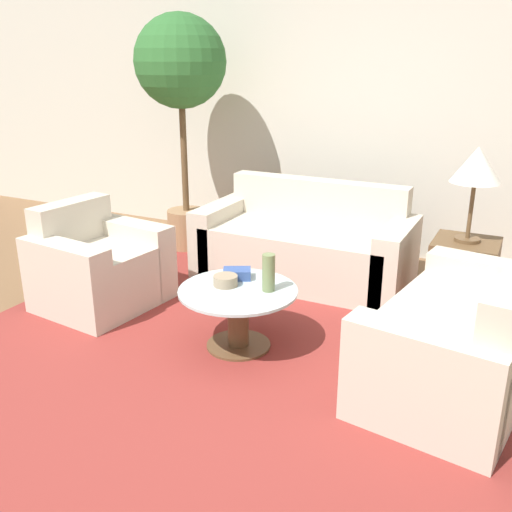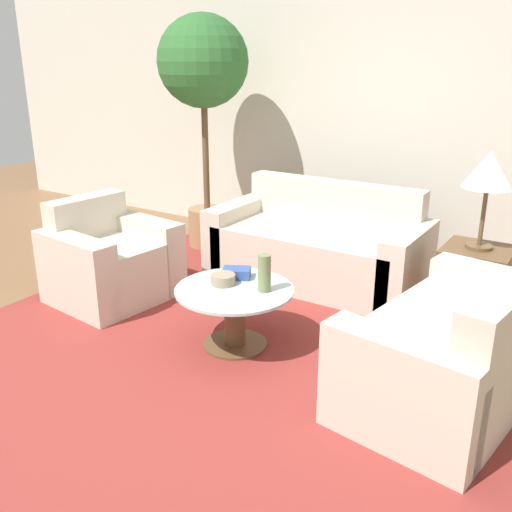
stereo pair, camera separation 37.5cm
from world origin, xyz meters
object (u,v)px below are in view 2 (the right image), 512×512
at_px(potted_plant, 203,77).
at_px(bowl, 223,279).
at_px(loveseat, 463,354).
at_px(armchair, 109,263).
at_px(book_stack, 237,273).
at_px(table_lamp, 489,172).
at_px(vase, 264,273).
at_px(sofa_main, 319,248).
at_px(coffee_table, 235,309).

bearing_deg(potted_plant, bowl, -49.69).
bearing_deg(bowl, loveseat, 5.62).
distance_m(armchair, book_stack, 1.21).
height_order(table_lamp, bowl, table_lamp).
distance_m(potted_plant, vase, 2.47).
bearing_deg(armchair, bowl, -89.65).
distance_m(sofa_main, vase, 1.34).
distance_m(potted_plant, bowl, 2.37).
distance_m(armchair, bowl, 1.21).
xyz_separation_m(armchair, coffee_table, (1.29, -0.14, -0.02)).
bearing_deg(loveseat, vase, -76.85).
bearing_deg(book_stack, sofa_main, 61.87).
bearing_deg(vase, potted_plant, 136.69).
bearing_deg(armchair, coffee_table, -90.10).
relative_size(sofa_main, bowl, 11.25).
bearing_deg(loveseat, potted_plant, -108.30).
distance_m(coffee_table, vase, 0.32).
distance_m(loveseat, bowl, 1.50).
distance_m(loveseat, vase, 1.23).
bearing_deg(book_stack, bowl, -120.56).
height_order(loveseat, book_stack, loveseat).
bearing_deg(vase, table_lamp, 47.88).
xyz_separation_m(loveseat, potted_plant, (-2.82, 1.42, 1.34)).
bearing_deg(sofa_main, loveseat, -39.11).
bearing_deg(potted_plant, vase, -43.31).
height_order(potted_plant, book_stack, potted_plant).
xyz_separation_m(armchair, book_stack, (1.20, 0.02, 0.16)).
bearing_deg(table_lamp, coffee_table, -135.02).
relative_size(armchair, bowl, 5.91).
relative_size(loveseat, potted_plant, 0.70).
bearing_deg(loveseat, coffee_table, -74.61).
xyz_separation_m(table_lamp, bowl, (-1.30, -1.18, -0.64)).
height_order(vase, bowl, vase).
xyz_separation_m(sofa_main, book_stack, (-0.01, -1.20, 0.16)).
height_order(loveseat, bowl, loveseat).
height_order(sofa_main, bowl, sofa_main).
distance_m(coffee_table, table_lamp, 1.88).
xyz_separation_m(sofa_main, potted_plant, (-1.35, 0.23, 1.34)).
bearing_deg(sofa_main, book_stack, -90.68).
xyz_separation_m(loveseat, book_stack, (-1.48, -0.01, 0.16)).
relative_size(sofa_main, armchair, 1.90).
xyz_separation_m(sofa_main, vase, (0.26, -1.29, 0.25)).
xyz_separation_m(armchair, bowl, (1.19, -0.12, 0.16)).
xyz_separation_m(coffee_table, table_lamp, (1.20, 1.20, 0.82)).
relative_size(loveseat, bowl, 9.65).
height_order(loveseat, table_lamp, table_lamp).
bearing_deg(book_stack, loveseat, -27.23).
relative_size(potted_plant, book_stack, 10.01).
bearing_deg(loveseat, book_stack, -81.29).
xyz_separation_m(sofa_main, coffee_table, (0.08, -1.36, -0.02)).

